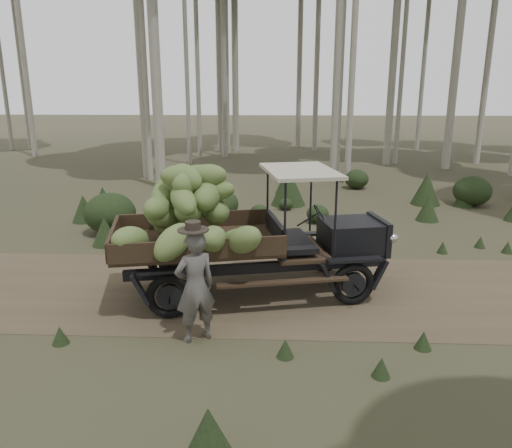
{
  "coord_description": "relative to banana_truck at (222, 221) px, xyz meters",
  "views": [
    {
      "loc": [
        -1.07,
        -9.23,
        3.97
      ],
      "look_at": [
        -1.47,
        -0.08,
        1.41
      ],
      "focal_mm": 35.0,
      "sensor_mm": 36.0,
      "label": 1
    }
  ],
  "objects": [
    {
      "name": "farmer",
      "position": [
        -0.24,
        -1.73,
        -0.58
      ],
      "size": [
        0.79,
        0.72,
        1.98
      ],
      "rotation": [
        0.0,
        0.0,
        3.69
      ],
      "color": "#524F4B",
      "rests_on": "ground"
    },
    {
      "name": "undergrowth",
      "position": [
        3.55,
        2.33,
        -1.02
      ],
      "size": [
        21.97,
        21.1,
        1.31
      ],
      "color": "#233319",
      "rests_on": "ground"
    },
    {
      "name": "banana_truck",
      "position": [
        0.0,
        0.0,
        0.0
      ],
      "size": [
        5.54,
        3.21,
        2.68
      ],
      "rotation": [
        0.0,
        0.0,
        0.21
      ],
      "color": "black",
      "rests_on": "ground"
    },
    {
      "name": "dirt_track",
      "position": [
        2.11,
        0.29,
        -1.52
      ],
      "size": [
        70.0,
        4.0,
        0.01
      ],
      "primitive_type": "cube",
      "color": "brown",
      "rests_on": "ground"
    },
    {
      "name": "ground",
      "position": [
        2.11,
        0.29,
        -1.52
      ],
      "size": [
        120.0,
        120.0,
        0.0
      ],
      "primitive_type": "plane",
      "color": "#473D2B",
      "rests_on": "ground"
    }
  ]
}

